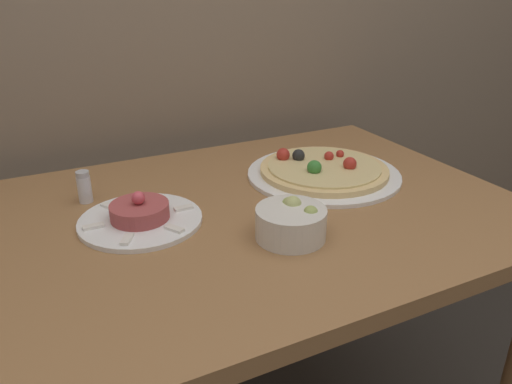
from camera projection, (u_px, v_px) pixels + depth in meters
dining_table at (250, 253)px, 1.12m from camera, size 1.16×0.83×0.79m
pizza_plate at (323, 171)px, 1.24m from camera, size 0.38×0.38×0.06m
tartare_plate at (140, 216)px, 1.01m from camera, size 0.25×0.25×0.07m
small_bowl at (291, 222)px, 0.95m from camera, size 0.14×0.14×0.07m
salt_shaker at (84, 187)px, 1.09m from camera, size 0.03×0.03×0.07m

